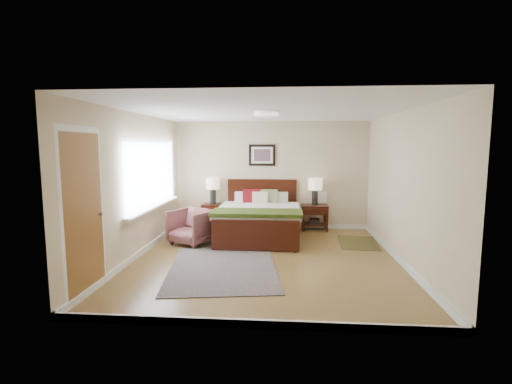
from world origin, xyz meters
TOP-DOWN VIEW (x-y plane):
  - floor at (0.00, 0.00)m, footprint 5.00×5.00m
  - back_wall at (0.00, 2.50)m, footprint 4.50×0.04m
  - front_wall at (0.00, -2.50)m, footprint 4.50×0.04m
  - left_wall at (-2.25, 0.00)m, footprint 0.04×5.00m
  - right_wall at (2.25, 0.00)m, footprint 0.04×5.00m
  - ceiling at (0.00, 0.00)m, footprint 4.50×5.00m
  - window at (-2.20, 0.70)m, footprint 0.11×2.72m
  - door at (-2.23, -1.75)m, footprint 0.06×1.00m
  - ceil_fixture at (0.00, 0.00)m, footprint 0.44×0.44m
  - bed at (-0.21, 1.46)m, footprint 1.74×2.11m
  - wall_art at (-0.21, 2.47)m, footprint 0.62×0.05m
  - nightstand_left at (-1.35, 2.25)m, footprint 0.49×0.44m
  - nightstand_right at (1.01, 2.26)m, footprint 0.59×0.44m
  - lamp_left at (-1.35, 2.27)m, footprint 0.32×0.32m
  - lamp_right at (1.01, 2.27)m, footprint 0.32×0.32m
  - armchair at (-1.52, 0.88)m, footprint 1.00×1.01m
  - rug_persian at (-0.65, -0.55)m, footprint 1.98×2.56m
  - rug_navy at (1.79, 1.17)m, footprint 0.81×1.15m

SIDE VIEW (x-z plane):
  - floor at x=0.00m, z-range 0.00..0.00m
  - rug_persian at x=-0.65m, z-range 0.00..0.01m
  - rug_navy at x=1.79m, z-range 0.00..0.01m
  - armchair at x=-1.52m, z-range 0.00..0.69m
  - nightstand_right at x=1.01m, z-range 0.07..0.66m
  - nightstand_left at x=-1.35m, z-range 0.17..0.76m
  - bed at x=-0.21m, z-range -0.04..1.09m
  - lamp_left at x=-1.35m, z-range 0.70..1.31m
  - lamp_right at x=1.01m, z-range 0.71..1.32m
  - door at x=-2.23m, z-range -0.02..2.16m
  - back_wall at x=0.00m, z-range 0.00..2.50m
  - front_wall at x=0.00m, z-range 0.00..2.50m
  - left_wall at x=-2.25m, z-range 0.00..2.50m
  - right_wall at x=2.25m, z-range 0.00..2.50m
  - window at x=-2.20m, z-range 0.72..2.04m
  - wall_art at x=-0.21m, z-range 1.47..1.97m
  - ceil_fixture at x=0.00m, z-range 2.43..2.50m
  - ceiling at x=0.00m, z-range 2.49..2.51m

